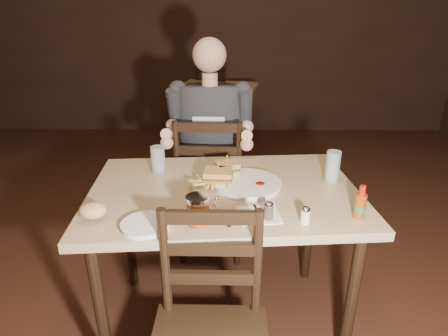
{
  "coord_description": "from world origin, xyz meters",
  "views": [
    {
      "loc": [
        0.14,
        -1.41,
        1.52
      ],
      "look_at": [
        0.12,
        0.16,
        0.85
      ],
      "focal_mm": 30.0,
      "sensor_mm": 36.0,
      "label": 1
    }
  ],
  "objects_px": {
    "bg_chair_near": "(214,137)",
    "glass_right": "(333,167)",
    "hot_sauce": "(361,202)",
    "syrup_dispenser": "(198,210)",
    "bg_table": "(216,96)",
    "glass_left": "(158,159)",
    "diner": "(210,117)",
    "dinner_plate": "(248,184)",
    "bg_chair_far": "(217,104)",
    "chair_far": "(211,185)",
    "main_table": "(224,205)",
    "side_plate": "(146,225)"
  },
  "relations": [
    {
      "from": "bg_chair_near",
      "to": "glass_right",
      "type": "height_order",
      "value": "glass_right"
    },
    {
      "from": "bg_chair_near",
      "to": "hot_sauce",
      "type": "bearing_deg",
      "value": -75.93
    },
    {
      "from": "syrup_dispenser",
      "to": "bg_chair_near",
      "type": "bearing_deg",
      "value": 86.29
    },
    {
      "from": "bg_table",
      "to": "hot_sauce",
      "type": "height_order",
      "value": "hot_sauce"
    },
    {
      "from": "glass_left",
      "to": "syrup_dispenser",
      "type": "relative_size",
      "value": 1.12
    },
    {
      "from": "diner",
      "to": "dinner_plate",
      "type": "bearing_deg",
      "value": -68.23
    },
    {
      "from": "bg_chair_near",
      "to": "bg_chair_far",
      "type": "bearing_deg",
      "value": 86.95
    },
    {
      "from": "chair_far",
      "to": "glass_left",
      "type": "distance_m",
      "value": 0.63
    },
    {
      "from": "glass_right",
      "to": "bg_table",
      "type": "bearing_deg",
      "value": 105.09
    },
    {
      "from": "main_table",
      "to": "syrup_dispenser",
      "type": "distance_m",
      "value": 0.34
    },
    {
      "from": "main_table",
      "to": "glass_right",
      "type": "bearing_deg",
      "value": 9.68
    },
    {
      "from": "bg_table",
      "to": "chair_far",
      "type": "bearing_deg",
      "value": -89.01
    },
    {
      "from": "syrup_dispenser",
      "to": "side_plate",
      "type": "bearing_deg",
      "value": -175.88
    },
    {
      "from": "diner",
      "to": "side_plate",
      "type": "bearing_deg",
      "value": -99.0
    },
    {
      "from": "chair_far",
      "to": "bg_chair_near",
      "type": "xyz_separation_m",
      "value": [
        -0.03,
        1.19,
        -0.07
      ]
    },
    {
      "from": "glass_right",
      "to": "syrup_dispenser",
      "type": "xyz_separation_m",
      "value": [
        -0.6,
        -0.38,
        -0.02
      ]
    },
    {
      "from": "glass_left",
      "to": "glass_right",
      "type": "height_order",
      "value": "glass_right"
    },
    {
      "from": "hot_sauce",
      "to": "syrup_dispenser",
      "type": "relative_size",
      "value": 1.21
    },
    {
      "from": "chair_far",
      "to": "bg_chair_near",
      "type": "relative_size",
      "value": 1.16
    },
    {
      "from": "chair_far",
      "to": "dinner_plate",
      "type": "relative_size",
      "value": 3.16
    },
    {
      "from": "bg_chair_far",
      "to": "dinner_plate",
      "type": "xyz_separation_m",
      "value": [
        0.23,
        -2.91,
        0.31
      ]
    },
    {
      "from": "bg_chair_far",
      "to": "syrup_dispenser",
      "type": "relative_size",
      "value": 8.16
    },
    {
      "from": "bg_table",
      "to": "bg_chair_near",
      "type": "distance_m",
      "value": 0.61
    },
    {
      "from": "dinner_plate",
      "to": "bg_table",
      "type": "bearing_deg",
      "value": 95.5
    },
    {
      "from": "chair_far",
      "to": "hot_sauce",
      "type": "relative_size",
      "value": 6.92
    },
    {
      "from": "bg_chair_far",
      "to": "main_table",
      "type": "bearing_deg",
      "value": 116.04
    },
    {
      "from": "bg_table",
      "to": "dinner_plate",
      "type": "height_order",
      "value": "dinner_plate"
    },
    {
      "from": "bg_chair_near",
      "to": "diner",
      "type": "bearing_deg",
      "value": -91.77
    },
    {
      "from": "bg_table",
      "to": "glass_left",
      "type": "bearing_deg",
      "value": -95.46
    },
    {
      "from": "main_table",
      "to": "hot_sauce",
      "type": "distance_m",
      "value": 0.6
    },
    {
      "from": "bg_table",
      "to": "bg_chair_far",
      "type": "distance_m",
      "value": 0.59
    },
    {
      "from": "main_table",
      "to": "side_plate",
      "type": "distance_m",
      "value": 0.44
    },
    {
      "from": "bg_chair_far",
      "to": "glass_left",
      "type": "xyz_separation_m",
      "value": [
        -0.21,
        -2.74,
        0.37
      ]
    },
    {
      "from": "dinner_plate",
      "to": "side_plate",
      "type": "relative_size",
      "value": 1.7
    },
    {
      "from": "bg_chair_near",
      "to": "hot_sauce",
      "type": "xyz_separation_m",
      "value": [
        0.64,
        -2.09,
        0.43
      ]
    },
    {
      "from": "main_table",
      "to": "dinner_plate",
      "type": "bearing_deg",
      "value": 14.37
    },
    {
      "from": "main_table",
      "to": "bg_chair_far",
      "type": "height_order",
      "value": "bg_chair_far"
    },
    {
      "from": "chair_far",
      "to": "syrup_dispenser",
      "type": "distance_m",
      "value": 1.02
    },
    {
      "from": "diner",
      "to": "glass_left",
      "type": "distance_m",
      "value": 0.49
    },
    {
      "from": "glass_right",
      "to": "syrup_dispenser",
      "type": "height_order",
      "value": "glass_right"
    },
    {
      "from": "chair_far",
      "to": "bg_chair_near",
      "type": "distance_m",
      "value": 1.19
    },
    {
      "from": "bg_table",
      "to": "dinner_plate",
      "type": "bearing_deg",
      "value": -84.5
    },
    {
      "from": "glass_right",
      "to": "hot_sauce",
      "type": "distance_m",
      "value": 0.34
    },
    {
      "from": "main_table",
      "to": "syrup_dispenser",
      "type": "height_order",
      "value": "syrup_dispenser"
    },
    {
      "from": "bg_chair_near",
      "to": "bg_table",
      "type": "bearing_deg",
      "value": 86.95
    },
    {
      "from": "dinner_plate",
      "to": "side_plate",
      "type": "xyz_separation_m",
      "value": [
        -0.4,
        -0.35,
        -0.0
      ]
    },
    {
      "from": "chair_far",
      "to": "dinner_plate",
      "type": "xyz_separation_m",
      "value": [
        0.2,
        -0.63,
        0.3
      ]
    },
    {
      "from": "bg_table",
      "to": "main_table",
      "type": "bearing_deg",
      "value": -87.16
    },
    {
      "from": "syrup_dispenser",
      "to": "side_plate",
      "type": "xyz_separation_m",
      "value": [
        -0.19,
        -0.03,
        -0.05
      ]
    },
    {
      "from": "diner",
      "to": "hot_sauce",
      "type": "bearing_deg",
      "value": -51.5
    }
  ]
}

